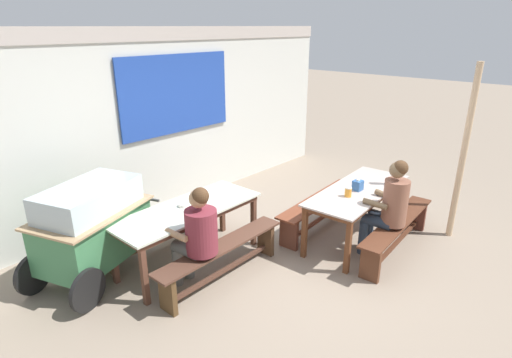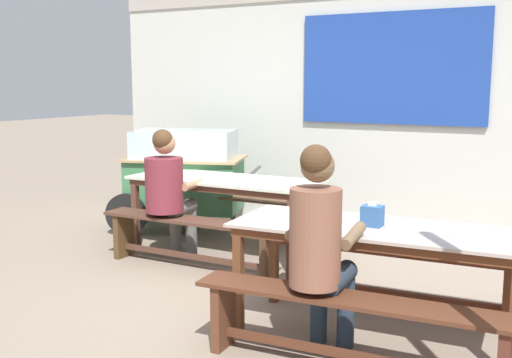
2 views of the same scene
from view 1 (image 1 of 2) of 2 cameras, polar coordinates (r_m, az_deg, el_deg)
The scene contains 15 objects.
ground_plane at distance 5.48m, azimuth 6.79°, elevation -10.21°, with size 40.00×40.00×0.00m, color gray.
backdrop_wall at distance 6.68m, azimuth -11.35°, elevation 8.64°, with size 7.12×0.23×2.78m.
dining_table_far at distance 5.03m, azimuth -9.45°, elevation -4.75°, with size 1.88×0.74×0.74m.
dining_table_near at distance 5.68m, azimuth 13.98°, elevation -2.05°, with size 1.91×0.84×0.74m.
bench_far_back at distance 5.60m, azimuth -13.02°, elevation -6.42°, with size 1.81×0.31×0.45m.
bench_far_front at distance 4.81m, azimuth -4.73°, elevation -10.63°, with size 1.80×0.29×0.45m.
bench_near_back at distance 6.05m, azimuth 8.76°, elevation -3.94°, with size 1.82×0.43×0.45m.
bench_near_front at distance 5.65m, azimuth 18.98°, elevation -6.79°, with size 1.89×0.40×0.45m.
food_cart at distance 5.08m, azimuth -21.83°, elevation -5.95°, with size 1.76×1.25×1.13m.
person_left_back_turned at distance 4.48m, azimuth -8.13°, elevation -7.35°, with size 0.48×0.55×1.24m.
person_near_front at distance 5.30m, azimuth 18.01°, elevation -3.35°, with size 0.42×0.54×1.31m.
tissue_box at distance 5.60m, azimuth 13.94°, elevation -0.84°, with size 0.13×0.11×0.16m.
condiment_jar at distance 5.36m, azimuth 12.67°, elevation -1.76°, with size 0.09×0.09×0.13m.
soup_bowl at distance 5.04m, azimuth -10.01°, elevation -3.56°, with size 0.13×0.13×0.04m, color silver.
wooden_support_post at distance 6.08m, azimuth 26.84°, elevation 3.04°, with size 0.08×0.08×2.38m, color tan.
Camera 1 is at (-3.91, -2.65, 2.79)m, focal length 28.83 mm.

